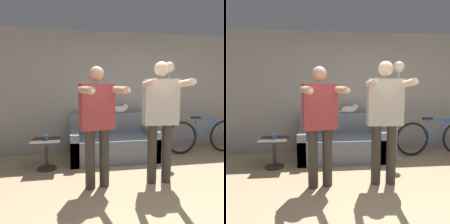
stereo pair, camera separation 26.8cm
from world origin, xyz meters
TOP-DOWN VIEW (x-y plane):
  - ground_plane at (0.00, 0.00)m, footprint 16.00×16.00m
  - wall_back at (0.00, 2.47)m, footprint 10.00×0.05m
  - couch at (-0.29, 1.91)m, footprint 1.67×0.86m
  - person_left at (-0.73, 0.69)m, footprint 0.63×0.75m
  - person_right at (0.20, 0.69)m, footprint 0.60×0.71m
  - cat at (-0.06, 2.23)m, footprint 0.45×0.12m
  - floor_lamp at (0.82, 1.79)m, footprint 0.27×0.27m
  - side_table at (-1.53, 1.55)m, footprint 0.49×0.49m
  - cup at (-1.52, 1.55)m, footprint 0.08×0.08m
  - bicycle at (1.71, 1.92)m, footprint 1.73×0.07m

SIDE VIEW (x-z plane):
  - ground_plane at x=0.00m, z-range 0.00..0.00m
  - couch at x=-0.29m, z-range -0.15..0.73m
  - bicycle at x=1.71m, z-range -0.03..0.77m
  - side_table at x=-1.53m, z-range 0.12..0.64m
  - cup at x=-1.52m, z-range 0.52..0.61m
  - cat at x=-0.06m, z-range 0.87..1.06m
  - person_left at x=-0.73m, z-range 0.14..1.85m
  - person_right at x=0.20m, z-range 0.16..1.95m
  - wall_back at x=0.00m, z-range 0.00..2.60m
  - floor_lamp at x=0.82m, z-range 0.55..2.47m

